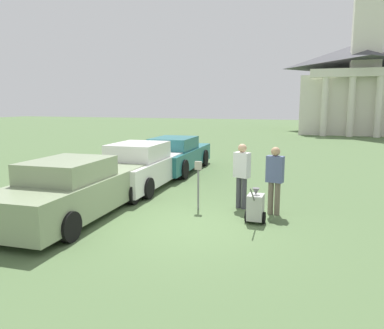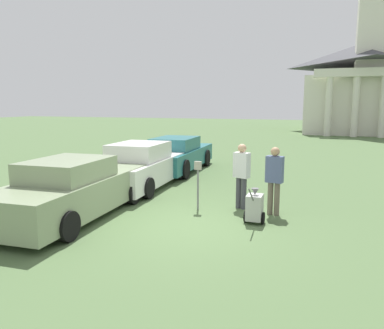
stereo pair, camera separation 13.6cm
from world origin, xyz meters
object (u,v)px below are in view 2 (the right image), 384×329
object	(u,v)px
parked_car_white	(141,167)
parked_car_teal	(177,155)
person_supervisor	(274,177)
parking_meter	(198,176)
person_worker	(242,172)
equipment_cart	(255,207)
church	(364,80)
parked_car_sage	(73,190)

from	to	relation	value
parked_car_white	parked_car_teal	bearing A→B (deg)	87.28
person_supervisor	parking_meter	bearing A→B (deg)	15.92
person_worker	parked_car_white	bearing A→B (deg)	-0.93
equipment_cart	church	xyz separation A→B (m)	(4.79, 33.31, 4.74)
person_supervisor	equipment_cart	bearing A→B (deg)	78.39
parked_car_sage	parking_meter	world-z (taller)	parked_car_sage
parking_meter	person_worker	distance (m)	1.17
person_worker	person_supervisor	xyz separation A→B (m)	(0.90, -0.30, -0.01)
parked_car_white	parked_car_teal	xyz separation A→B (m)	(0.00, 3.20, -0.02)
parked_car_teal	person_worker	size ratio (longest dim) A/B	2.93
parked_car_sage	person_worker	bearing A→B (deg)	27.18
parking_meter	parked_car_white	bearing A→B (deg)	143.38
parking_meter	person_worker	xyz separation A→B (m)	(1.06, 0.49, 0.09)
parking_meter	equipment_cart	world-z (taller)	parking_meter
person_supervisor	person_worker	bearing A→B (deg)	-8.15
parked_car_white	person_worker	distance (m)	4.07
parked_car_white	parked_car_teal	world-z (taller)	parked_car_white
church	parked_car_white	bearing A→B (deg)	-106.58
parked_car_sage	person_supervisor	world-z (taller)	person_supervisor
parking_meter	equipment_cart	bearing A→B (deg)	-21.29
equipment_cart	person_supervisor	bearing A→B (deg)	68.01
person_worker	church	world-z (taller)	church
person_worker	church	size ratio (longest dim) A/B	0.07
person_worker	person_supervisor	world-z (taller)	person_worker
parked_car_sage	parked_car_teal	size ratio (longest dim) A/B	0.96
parked_car_white	person_worker	world-z (taller)	person_worker
parked_car_white	person_worker	size ratio (longest dim) A/B	2.77
person_worker	person_supervisor	size ratio (longest dim) A/B	1.01
parked_car_sage	equipment_cart	size ratio (longest dim) A/B	4.97
parking_meter	equipment_cart	xyz separation A→B (m)	(1.63, -0.63, -0.53)
person_supervisor	church	size ratio (longest dim) A/B	0.07
person_worker	equipment_cart	distance (m)	1.41
parked_car_sage	person_supervisor	distance (m)	5.03
equipment_cart	church	world-z (taller)	church
parked_car_sage	person_supervisor	bearing A→B (deg)	19.08
parked_car_teal	person_worker	world-z (taller)	person_worker
parked_car_white	person_supervisor	size ratio (longest dim) A/B	2.80
parked_car_sage	parked_car_white	size ratio (longest dim) A/B	1.02
parked_car_teal	parking_meter	distance (m)	5.87
parked_car_sage	parked_car_teal	distance (m)	6.88
person_supervisor	equipment_cart	size ratio (longest dim) A/B	1.74
person_supervisor	church	bearing A→B (deg)	-87.53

